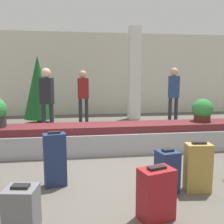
{
  "coord_description": "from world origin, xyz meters",
  "views": [
    {
      "loc": [
        -0.7,
        -3.65,
        1.55
      ],
      "look_at": [
        0.0,
        1.34,
        0.81
      ],
      "focal_mm": 40.0,
      "sensor_mm": 36.0,
      "label": 1
    }
  ],
  "objects_px": {
    "pillar": "(134,74)",
    "suitcase_2": "(156,194)",
    "potted_plant_1": "(202,110)",
    "traveler_0": "(174,91)",
    "suitcase_3": "(22,209)",
    "suitcase_4": "(167,171)",
    "suitcase_6": "(55,160)",
    "suitcase_1": "(198,167)",
    "decorated_tree": "(38,87)",
    "traveler_2": "(83,92)",
    "traveler_1": "(47,96)"
  },
  "relations": [
    {
      "from": "pillar",
      "to": "suitcase_2",
      "type": "height_order",
      "value": "pillar"
    },
    {
      "from": "potted_plant_1",
      "to": "traveler_0",
      "type": "height_order",
      "value": "traveler_0"
    },
    {
      "from": "pillar",
      "to": "suitcase_3",
      "type": "relative_size",
      "value": 6.69
    },
    {
      "from": "suitcase_4",
      "to": "suitcase_2",
      "type": "bearing_deg",
      "value": -131.22
    },
    {
      "from": "suitcase_6",
      "to": "traveler_0",
      "type": "bearing_deg",
      "value": 37.37
    },
    {
      "from": "suitcase_3",
      "to": "pillar",
      "type": "bearing_deg",
      "value": 76.93
    },
    {
      "from": "suitcase_1",
      "to": "suitcase_6",
      "type": "relative_size",
      "value": 0.87
    },
    {
      "from": "suitcase_2",
      "to": "decorated_tree",
      "type": "distance_m",
      "value": 6.2
    },
    {
      "from": "suitcase_2",
      "to": "potted_plant_1",
      "type": "relative_size",
      "value": 1.21
    },
    {
      "from": "suitcase_2",
      "to": "decorated_tree",
      "type": "relative_size",
      "value": 0.27
    },
    {
      "from": "suitcase_2",
      "to": "suitcase_4",
      "type": "height_order",
      "value": "suitcase_2"
    },
    {
      "from": "suitcase_1",
      "to": "decorated_tree",
      "type": "xyz_separation_m",
      "value": [
        -2.8,
        5.22,
        0.84
      ]
    },
    {
      "from": "pillar",
      "to": "suitcase_1",
      "type": "xyz_separation_m",
      "value": [
        -0.42,
        -5.62,
        -1.27
      ]
    },
    {
      "from": "suitcase_1",
      "to": "suitcase_4",
      "type": "distance_m",
      "value": 0.42
    },
    {
      "from": "suitcase_2",
      "to": "suitcase_3",
      "type": "height_order",
      "value": "suitcase_2"
    },
    {
      "from": "suitcase_2",
      "to": "suitcase_1",
      "type": "bearing_deg",
      "value": 20.29
    },
    {
      "from": "decorated_tree",
      "to": "pillar",
      "type": "bearing_deg",
      "value": 7.18
    },
    {
      "from": "pillar",
      "to": "suitcase_2",
      "type": "relative_size",
      "value": 5.38
    },
    {
      "from": "traveler_0",
      "to": "potted_plant_1",
      "type": "bearing_deg",
      "value": -87.55
    },
    {
      "from": "pillar",
      "to": "suitcase_6",
      "type": "height_order",
      "value": "pillar"
    },
    {
      "from": "suitcase_1",
      "to": "suitcase_6",
      "type": "distance_m",
      "value": 1.96
    },
    {
      "from": "suitcase_3",
      "to": "suitcase_6",
      "type": "xyz_separation_m",
      "value": [
        0.25,
        1.0,
        0.15
      ]
    },
    {
      "from": "suitcase_1",
      "to": "decorated_tree",
      "type": "distance_m",
      "value": 5.98
    },
    {
      "from": "traveler_2",
      "to": "suitcase_1",
      "type": "bearing_deg",
      "value": 93.14
    },
    {
      "from": "pillar",
      "to": "traveler_1",
      "type": "xyz_separation_m",
      "value": [
        -2.76,
        -2.17,
        -0.56
      ]
    },
    {
      "from": "suitcase_2",
      "to": "traveler_0",
      "type": "bearing_deg",
      "value": 50.38
    },
    {
      "from": "suitcase_1",
      "to": "traveler_1",
      "type": "height_order",
      "value": "traveler_1"
    },
    {
      "from": "traveler_0",
      "to": "traveler_1",
      "type": "xyz_separation_m",
      "value": [
        -3.75,
        -1.0,
        -0.04
      ]
    },
    {
      "from": "pillar",
      "to": "potted_plant_1",
      "type": "relative_size",
      "value": 6.52
    },
    {
      "from": "pillar",
      "to": "traveler_2",
      "type": "distance_m",
      "value": 1.99
    },
    {
      "from": "pillar",
      "to": "suitcase_3",
      "type": "height_order",
      "value": "pillar"
    },
    {
      "from": "traveler_2",
      "to": "suitcase_3",
      "type": "bearing_deg",
      "value": 69.85
    },
    {
      "from": "suitcase_2",
      "to": "traveler_1",
      "type": "relative_size",
      "value": 0.34
    },
    {
      "from": "decorated_tree",
      "to": "suitcase_6",
      "type": "bearing_deg",
      "value": -79.42
    },
    {
      "from": "pillar",
      "to": "potted_plant_1",
      "type": "bearing_deg",
      "value": -78.86
    },
    {
      "from": "suitcase_4",
      "to": "suitcase_3",
      "type": "bearing_deg",
      "value": -171.98
    },
    {
      "from": "suitcase_3",
      "to": "suitcase_6",
      "type": "distance_m",
      "value": 1.04
    },
    {
      "from": "suitcase_1",
      "to": "potted_plant_1",
      "type": "distance_m",
      "value": 2.38
    },
    {
      "from": "traveler_1",
      "to": "suitcase_1",
      "type": "bearing_deg",
      "value": 146.43
    },
    {
      "from": "potted_plant_1",
      "to": "traveler_1",
      "type": "distance_m",
      "value": 3.74
    },
    {
      "from": "suitcase_4",
      "to": "traveler_2",
      "type": "bearing_deg",
      "value": 89.72
    },
    {
      "from": "suitcase_3",
      "to": "suitcase_6",
      "type": "bearing_deg",
      "value": 85.55
    },
    {
      "from": "pillar",
      "to": "suitcase_2",
      "type": "bearing_deg",
      "value": -100.76
    },
    {
      "from": "suitcase_2",
      "to": "decorated_tree",
      "type": "height_order",
      "value": "decorated_tree"
    },
    {
      "from": "potted_plant_1",
      "to": "traveler_0",
      "type": "distance_m",
      "value": 2.44
    },
    {
      "from": "traveler_0",
      "to": "suitcase_1",
      "type": "bearing_deg",
      "value": -98.19
    },
    {
      "from": "decorated_tree",
      "to": "suitcase_4",
      "type": "bearing_deg",
      "value": -65.2
    },
    {
      "from": "suitcase_4",
      "to": "potted_plant_1",
      "type": "relative_size",
      "value": 1.2
    },
    {
      "from": "suitcase_4",
      "to": "traveler_2",
      "type": "height_order",
      "value": "traveler_2"
    },
    {
      "from": "suitcase_3",
      "to": "traveler_2",
      "type": "distance_m",
      "value": 5.69
    }
  ]
}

